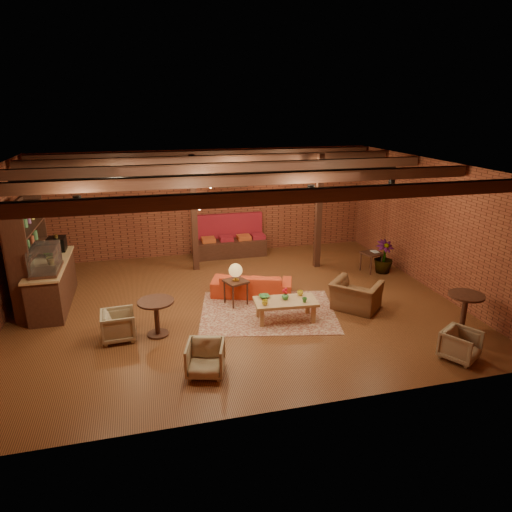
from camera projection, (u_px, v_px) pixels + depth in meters
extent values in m
plane|color=#3D1F0F|center=(236.00, 304.00, 10.72)|extent=(10.00, 10.00, 0.00)
cube|color=black|center=(233.00, 167.00, 9.69)|extent=(10.00, 8.00, 0.02)
cube|color=brown|center=(208.00, 203.00, 13.88)|extent=(10.00, 0.02, 3.20)
cube|color=brown|center=(290.00, 315.00, 6.53)|extent=(10.00, 0.02, 3.20)
cube|color=brown|center=(431.00, 225.00, 11.36)|extent=(0.02, 8.00, 3.20)
cylinder|color=black|center=(221.00, 173.00, 11.28)|extent=(9.60, 0.12, 0.12)
cube|color=black|center=(194.00, 214.00, 12.46)|extent=(0.16, 0.16, 3.20)
cube|color=black|center=(319.00, 212.00, 12.69)|extent=(0.16, 0.16, 3.20)
imported|color=#337F33|center=(54.00, 252.00, 10.51)|extent=(0.35, 0.39, 0.30)
cube|color=orange|center=(233.00, 182.00, 12.95)|extent=(0.86, 0.06, 0.30)
cube|color=maroon|center=(268.00, 312.00, 10.31)|extent=(3.40, 2.86, 0.01)
imported|color=red|center=(252.00, 284.00, 11.14)|extent=(2.08, 1.36, 0.57)
cube|color=#A4824C|center=(286.00, 302.00, 9.81)|extent=(1.39, 0.78, 0.06)
cube|color=#A4824C|center=(262.00, 318.00, 9.57)|extent=(0.09, 0.09, 0.40)
cube|color=#A4824C|center=(313.00, 314.00, 9.74)|extent=(0.09, 0.09, 0.40)
cube|color=#A4824C|center=(258.00, 309.00, 10.02)|extent=(0.09, 0.09, 0.40)
cube|color=#A4824C|center=(307.00, 305.00, 10.18)|extent=(0.09, 0.09, 0.40)
imported|color=gold|center=(265.00, 303.00, 9.55)|extent=(0.14, 0.14, 0.11)
imported|color=#3A7F3A|center=(305.00, 300.00, 9.68)|extent=(0.12, 0.12, 0.10)
imported|color=gold|center=(300.00, 293.00, 10.04)|extent=(0.14, 0.14, 0.11)
imported|color=#3A7F3A|center=(264.00, 296.00, 9.92)|extent=(0.25, 0.25, 0.06)
imported|color=#3A7F3A|center=(285.00, 297.00, 9.82)|extent=(0.14, 0.14, 0.13)
sphere|color=red|center=(285.00, 291.00, 9.78)|extent=(0.10, 0.10, 0.10)
cube|color=black|center=(236.00, 281.00, 10.55)|extent=(0.61, 0.61, 0.05)
cylinder|color=black|center=(236.00, 293.00, 10.64)|extent=(0.04, 0.04, 0.55)
cylinder|color=olive|center=(236.00, 280.00, 10.54)|extent=(0.16, 0.16, 0.02)
cylinder|color=olive|center=(236.00, 277.00, 10.51)|extent=(0.05, 0.05, 0.23)
sphere|color=gold|center=(236.00, 270.00, 10.46)|extent=(0.32, 0.32, 0.32)
cylinder|color=black|center=(156.00, 302.00, 9.06)|extent=(0.73, 0.73, 0.04)
cylinder|color=black|center=(157.00, 318.00, 9.18)|extent=(0.10, 0.10, 0.71)
cylinder|color=black|center=(158.00, 334.00, 9.29)|extent=(0.44, 0.44, 0.04)
imported|color=#B4A78C|center=(118.00, 324.00, 9.03)|extent=(0.64, 0.67, 0.66)
imported|color=#B4A78C|center=(205.00, 357.00, 7.87)|extent=(0.77, 0.74, 0.65)
imported|color=brown|center=(356.00, 291.00, 10.32)|extent=(1.19, 1.20, 0.90)
cube|color=black|center=(372.00, 253.00, 12.64)|extent=(0.63, 0.63, 0.04)
cylinder|color=black|center=(371.00, 263.00, 12.73)|extent=(0.04, 0.04, 0.51)
imported|color=black|center=(372.00, 252.00, 12.63)|extent=(0.25, 0.29, 0.02)
cylinder|color=black|center=(467.00, 295.00, 9.20)|extent=(0.70, 0.70, 0.04)
cylinder|color=black|center=(464.00, 313.00, 9.33)|extent=(0.11, 0.11, 0.77)
cylinder|color=black|center=(461.00, 330.00, 9.45)|extent=(0.42, 0.42, 0.04)
imported|color=#B4A78C|center=(461.00, 344.00, 8.34)|extent=(0.81, 0.80, 0.62)
imported|color=#4C7F4C|center=(387.00, 225.00, 12.28)|extent=(1.69, 1.69, 2.75)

